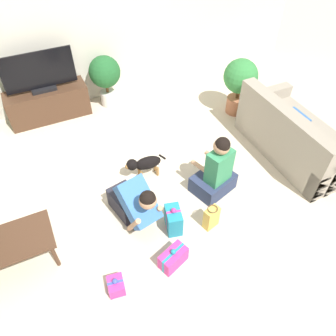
# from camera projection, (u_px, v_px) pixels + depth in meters

# --- Properties ---
(ground_plane) EXTENTS (16.00, 16.00, 0.00)m
(ground_plane) POSITION_uv_depth(u_px,v_px,m) (137.00, 204.00, 4.19)
(ground_plane) COLOR beige
(wall_back) EXTENTS (8.40, 0.06, 2.60)m
(wall_back) POSITION_uv_depth(u_px,v_px,m) (67.00, 27.00, 4.94)
(wall_back) COLOR beige
(wall_back) RESTS_ON ground_plane
(sofa_right) EXTENTS (0.87, 1.76, 0.84)m
(sofa_right) POSITION_uv_depth(u_px,v_px,m) (294.00, 137.00, 4.67)
(sofa_right) COLOR gray
(sofa_right) RESTS_ON ground_plane
(coffee_table) EXTENTS (1.00, 0.52, 0.42)m
(coffee_table) POSITION_uv_depth(u_px,v_px,m) (3.00, 247.00, 3.34)
(coffee_table) COLOR #472D1E
(coffee_table) RESTS_ON ground_plane
(tv_console) EXTENTS (1.27, 0.42, 0.52)m
(tv_console) POSITION_uv_depth(u_px,v_px,m) (49.00, 104.00, 5.32)
(tv_console) COLOR #472D1E
(tv_console) RESTS_ON ground_plane
(tv) EXTENTS (1.08, 0.20, 0.62)m
(tv) POSITION_uv_depth(u_px,v_px,m) (39.00, 74.00, 4.94)
(tv) COLOR black
(tv) RESTS_ON tv_console
(potted_plant_corner_right) EXTENTS (0.54, 0.54, 0.94)m
(potted_plant_corner_right) POSITION_uv_depth(u_px,v_px,m) (240.00, 81.00, 5.20)
(potted_plant_corner_right) COLOR #A36042
(potted_plant_corner_right) RESTS_ON ground_plane
(potted_plant_back_right) EXTENTS (0.52, 0.52, 0.88)m
(potted_plant_back_right) POSITION_uv_depth(u_px,v_px,m) (105.00, 75.00, 5.37)
(potted_plant_back_right) COLOR beige
(potted_plant_back_right) RESTS_ON ground_plane
(person_kneeling) EXTENTS (0.47, 0.84, 0.80)m
(person_kneeling) POSITION_uv_depth(u_px,v_px,m) (134.00, 203.00, 3.77)
(person_kneeling) COLOR #23232D
(person_kneeling) RESTS_ON ground_plane
(person_sitting) EXTENTS (0.62, 0.58, 0.91)m
(person_sitting) POSITION_uv_depth(u_px,v_px,m) (216.00, 172.00, 4.13)
(person_sitting) COLOR #283351
(person_sitting) RESTS_ON ground_plane
(dog) EXTENTS (0.58, 0.18, 0.35)m
(dog) POSITION_uv_depth(u_px,v_px,m) (144.00, 164.00, 4.38)
(dog) COLOR black
(dog) RESTS_ON ground_plane
(gift_box_a) EXTENTS (0.36, 0.27, 0.27)m
(gift_box_a) POSITION_uv_depth(u_px,v_px,m) (173.00, 258.00, 3.54)
(gift_box_a) COLOR #CC3389
(gift_box_a) RESTS_ON ground_plane
(gift_box_b) EXTENTS (0.19, 0.22, 0.20)m
(gift_box_b) POSITION_uv_depth(u_px,v_px,m) (116.00, 285.00, 3.35)
(gift_box_b) COLOR #CC3389
(gift_box_b) RESTS_ON ground_plane
(gift_box_c) EXTENTS (0.23, 0.31, 0.37)m
(gift_box_c) POSITION_uv_depth(u_px,v_px,m) (173.00, 220.00, 3.83)
(gift_box_c) COLOR teal
(gift_box_c) RESTS_ON ground_plane
(gift_bag_a) EXTENTS (0.21, 0.15, 0.33)m
(gift_bag_a) POSITION_uv_depth(u_px,v_px,m) (211.00, 217.00, 3.86)
(gift_bag_a) COLOR #E5B74C
(gift_bag_a) RESTS_ON ground_plane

